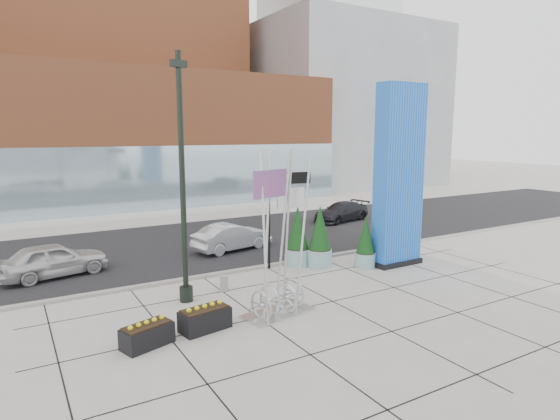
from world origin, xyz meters
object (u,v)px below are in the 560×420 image
public_art_sculpture (279,272)px  blue_pylon (399,179)px  lamp_post (183,204)px  car_white_west (54,260)px  overhead_street_sign (283,186)px  concrete_bollard (224,283)px  car_silver_mid (232,237)px

public_art_sculpture → blue_pylon: bearing=6.4°
blue_pylon → public_art_sculpture: bearing=-163.3°
lamp_post → car_white_west: bearing=124.3°
lamp_post → overhead_street_sign: (5.33, 2.09, 0.11)m
car_white_west → overhead_street_sign: bearing=-122.6°
car_white_west → concrete_bollard: bearing=-145.9°
concrete_bollard → overhead_street_sign: size_ratio=0.14×
lamp_post → car_white_west: (-3.82, 5.59, -2.83)m
blue_pylon → overhead_street_sign: blue_pylon is taller
blue_pylon → car_silver_mid: blue_pylon is taller
overhead_street_sign → car_silver_mid: 4.92m
overhead_street_sign → car_silver_mid: size_ratio=1.02×
lamp_post → car_silver_mid: 8.00m
concrete_bollard → overhead_street_sign: 5.33m
public_art_sculpture → concrete_bollard: public_art_sculpture is taller
blue_pylon → public_art_sculpture: size_ratio=1.48×
blue_pylon → concrete_bollard: (-8.37, 0.54, -3.63)m
blue_pylon → overhead_street_sign: (-4.65, 2.34, -0.26)m
overhead_street_sign → blue_pylon: bearing=-14.8°
lamp_post → car_white_west: lamp_post is taller
car_silver_mid → concrete_bollard: bearing=141.0°
concrete_bollard → overhead_street_sign: overhead_street_sign is taller
concrete_bollard → car_silver_mid: car_silver_mid is taller
car_silver_mid → blue_pylon: bearing=-150.1°
concrete_bollard → car_white_west: car_white_west is taller
overhead_street_sign → car_silver_mid: bearing=113.4°
public_art_sculpture → car_silver_mid: size_ratio=1.31×
lamp_post → concrete_bollard: size_ratio=14.14×
public_art_sculpture → overhead_street_sign: public_art_sculpture is taller
blue_pylon → lamp_post: size_ratio=0.94×
public_art_sculpture → overhead_street_sign: (3.05, 4.80, 2.23)m
car_silver_mid → overhead_street_sign: bearing=-180.0°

